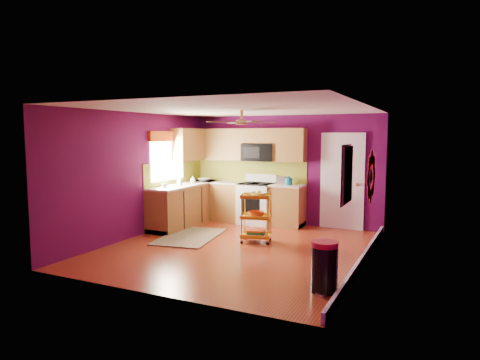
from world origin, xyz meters
The scene contains 18 objects.
ground centered at (0.00, 0.00, 0.00)m, with size 5.00×5.00×0.00m, color maroon.
room_envelope centered at (0.03, 0.00, 1.63)m, with size 4.54×5.04×2.52m.
lower_cabinets centered at (-1.35, 1.82, 0.43)m, with size 2.81×2.31×0.94m.
electric_range centered at (-0.55, 2.17, 0.48)m, with size 0.76×0.66×1.13m.
upper_cabinetry centered at (-1.24, 2.17, 1.80)m, with size 2.80×2.30×1.26m.
left_window centered at (-2.22, 1.05, 1.74)m, with size 0.08×1.35×1.08m.
panel_door centered at (1.35, 2.47, 1.02)m, with size 0.95×0.11×2.15m.
right_wall_art centered at (2.23, -0.34, 1.44)m, with size 0.04×2.74×1.04m.
ceiling_fan centered at (0.00, 0.20, 2.29)m, with size 1.01×1.01×0.26m.
shag_rug centered at (-1.23, 0.36, 0.01)m, with size 1.03×1.68×0.02m, color black.
rolling_cart centered at (0.14, 0.56, 0.52)m, with size 0.64×0.53×1.01m.
trash_can centered at (1.97, -1.45, 0.34)m, with size 0.44×0.44×0.67m.
teal_kettle centered at (0.22, 2.17, 1.02)m, with size 0.18×0.18×0.21m.
toaster centered at (0.07, 2.18, 1.03)m, with size 0.22×0.15×0.18m, color beige.
soap_bottle_a centered at (-1.95, 1.10, 1.04)m, with size 0.09×0.09×0.19m, color #EA3F72.
soap_bottle_b centered at (-1.93, 1.63, 1.02)m, with size 0.13×0.13×0.16m, color white.
counter_dish centered at (-1.89, 2.08, 0.97)m, with size 0.28×0.28×0.07m, color white.
counter_cup centered at (-2.00, 0.61, 0.99)m, with size 0.12×0.12×0.09m, color white.
Camera 1 is at (3.31, -6.83, 2.05)m, focal length 32.00 mm.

